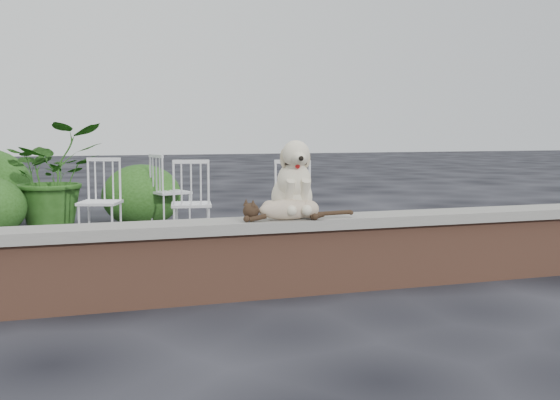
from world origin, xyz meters
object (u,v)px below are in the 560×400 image
object	(u,v)px
dog	(292,178)
potted_plant_a	(53,175)
cat	(288,208)
chair_e	(170,191)
chair_b	(100,201)
chair_c	(191,203)
chair_d	(289,207)

from	to	relation	value
dog	potted_plant_a	distance (m)	4.59
cat	potted_plant_a	world-z (taller)	potted_plant_a
chair_e	potted_plant_a	size ratio (longest dim) A/B	0.70
chair_e	cat	bearing A→B (deg)	166.79
chair_e	chair_b	distance (m)	1.40
cat	chair_c	size ratio (longest dim) A/B	1.09
chair_d	chair_b	bearing A→B (deg)	176.80
dog	cat	xyz separation A→B (m)	(-0.08, -0.15, -0.21)
chair_c	chair_b	size ratio (longest dim) A/B	1.00
potted_plant_a	dog	bearing A→B (deg)	-67.96
dog	chair_e	xyz separation A→B (m)	(-0.30, 3.83, -0.41)
dog	chair_e	distance (m)	3.86
cat	potted_plant_a	xyz separation A→B (m)	(-1.64, 4.40, 0.00)
chair_c	chair_b	world-z (taller)	same
chair_e	chair_c	bearing A→B (deg)	162.50
chair_d	chair_b	xyz separation A→B (m)	(-1.77, 1.23, 0.00)
dog	potted_plant_a	bearing A→B (deg)	118.03
chair_c	chair_d	bearing A→B (deg)	150.38
cat	chair_e	xyz separation A→B (m)	(-0.22, 3.98, -0.20)
cat	chair_b	world-z (taller)	chair_b
chair_d	potted_plant_a	size ratio (longest dim) A/B	0.70
chair_d	potted_plant_a	world-z (taller)	potted_plant_a
chair_c	potted_plant_a	world-z (taller)	potted_plant_a
dog	chair_d	size ratio (longest dim) A/B	0.64
dog	chair_d	bearing A→B (deg)	77.52
dog	chair_d	xyz separation A→B (m)	(0.53, 1.58, -0.41)
cat	chair_d	world-z (taller)	chair_d
cat	chair_c	bearing A→B (deg)	101.76
chair_d	chair_c	xyz separation A→B (m)	(-0.85, 0.73, 0.00)
cat	chair_d	xyz separation A→B (m)	(0.61, 1.73, -0.20)
chair_d	potted_plant_a	bearing A→B (deg)	161.55
cat	chair_b	distance (m)	3.18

